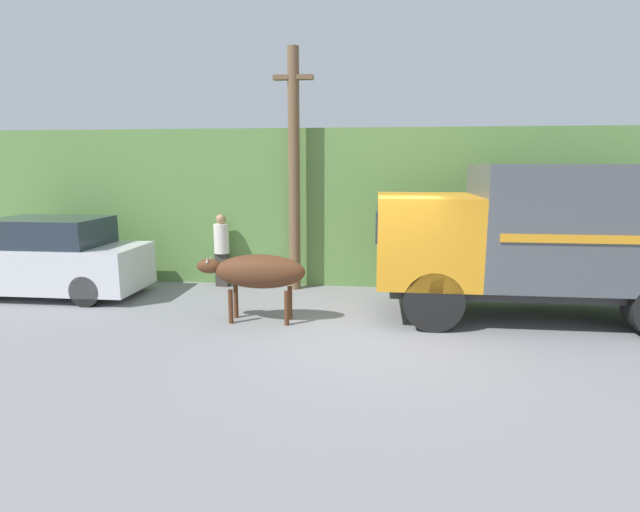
% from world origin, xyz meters
% --- Properties ---
extents(ground_plane, '(60.00, 60.00, 0.00)m').
position_xyz_m(ground_plane, '(0.00, 0.00, 0.00)').
color(ground_plane, gray).
extents(hillside_embankment, '(32.00, 6.35, 3.78)m').
position_xyz_m(hillside_embankment, '(0.00, 6.66, 1.89)').
color(hillside_embankment, '#608C47').
rests_on(hillside_embankment, ground_plane).
extents(building_backdrop, '(4.83, 2.70, 2.89)m').
position_xyz_m(building_backdrop, '(-6.06, 4.85, 1.46)').
color(building_backdrop, '#B2BCAD').
rests_on(building_backdrop, ground_plane).
extents(cargo_truck, '(6.16, 2.26, 2.94)m').
position_xyz_m(cargo_truck, '(3.33, 1.30, 1.65)').
color(cargo_truck, '#2D2D2D').
rests_on(cargo_truck, ground_plane).
extents(brown_cow, '(2.07, 0.64, 1.29)m').
position_xyz_m(brown_cow, '(-2.11, 0.54, 0.96)').
color(brown_cow, '#512D19').
rests_on(brown_cow, ground_plane).
extents(parked_suv, '(4.26, 1.73, 1.77)m').
position_xyz_m(parked_suv, '(-7.23, 1.88, 0.85)').
color(parked_suv, silver).
rests_on(parked_suv, ground_plane).
extents(pedestrian_on_hill, '(0.40, 0.40, 1.77)m').
position_xyz_m(pedestrian_on_hill, '(-3.63, 3.19, 0.97)').
color(pedestrian_on_hill, '#38332D').
rests_on(pedestrian_on_hill, ground_plane).
extents(utility_pole, '(0.90, 0.26, 5.51)m').
position_xyz_m(utility_pole, '(-1.83, 3.14, 2.86)').
color(utility_pole, brown).
rests_on(utility_pole, ground_plane).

